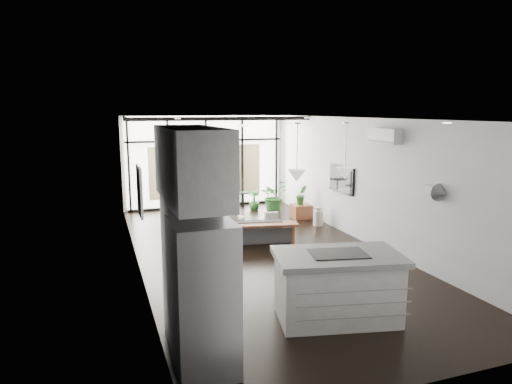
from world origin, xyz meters
TOP-DOWN VIEW (x-y plane):
  - floor at (0.00, 0.00)m, footprint 5.00×10.00m
  - ceiling at (0.00, 0.00)m, footprint 5.00×10.00m
  - wall_left at (-2.50, 0.00)m, footprint 0.02×10.00m
  - wall_right at (2.50, 0.00)m, footprint 0.02×10.00m
  - wall_back at (0.00, 5.00)m, footprint 5.00×0.02m
  - wall_front at (0.00, -5.00)m, footprint 5.00×0.02m
  - glazing at (0.00, 4.88)m, footprint 5.00×0.20m
  - skylight at (0.00, 4.00)m, footprint 4.70×1.90m
  - neighbour_building at (0.00, 4.95)m, footprint 3.50×0.02m
  - island at (-0.02, -3.26)m, footprint 1.97×1.41m
  - cooktop at (-0.02, -3.26)m, footprint 0.88×0.68m
  - fridge at (-2.10, -3.88)m, footprint 0.69×0.86m
  - appliance_column at (-2.08, -3.13)m, footprint 0.67×0.70m
  - upper_cabinets at (-2.12, -3.50)m, footprint 0.62×1.75m
  - pendant_left at (-0.40, -2.65)m, footprint 0.26×0.26m
  - pendant_right at (0.40, -2.65)m, footprint 0.26×0.26m
  - sofa at (0.07, 0.92)m, footprint 1.87×0.84m
  - console_bench at (0.22, 0.48)m, footprint 1.60×0.70m
  - pouf at (-0.01, 1.83)m, footprint 0.58×0.58m
  - crate at (2.12, 2.56)m, footprint 0.53×0.53m
  - plant_tall at (1.74, 3.65)m, footprint 1.16×1.20m
  - plant_med at (1.24, 3.99)m, footprint 0.57×0.67m
  - plant_crate at (2.12, 2.56)m, footprint 0.31×0.56m
  - milk_can at (2.18, 1.65)m, footprint 0.26×0.26m
  - bistro_set at (0.48, 4.58)m, footprint 1.53×0.77m
  - tv at (2.46, 1.00)m, footprint 0.05×1.10m
  - ac_unit at (2.38, -0.80)m, footprint 0.22×0.90m
  - framed_art at (-2.47, -0.50)m, footprint 0.04×0.70m

SIDE VIEW (x-z plane):
  - floor at x=0.00m, z-range 0.00..0.00m
  - plant_med at x=1.24m, z-range 0.00..0.33m
  - pouf at x=-0.01m, z-range 0.00..0.36m
  - crate at x=2.12m, z-range 0.00..0.38m
  - milk_can at x=2.18m, z-range 0.00..0.49m
  - console_bench at x=0.22m, z-range 0.00..0.50m
  - bistro_set at x=0.48m, z-range 0.00..0.70m
  - sofa at x=0.07m, z-range 0.00..0.71m
  - plant_tall at x=1.74m, z-range 0.00..0.72m
  - island at x=-0.02m, z-range 0.00..0.97m
  - plant_crate at x=2.12m, z-range 0.38..0.63m
  - fridge at x=-2.10m, z-range 0.00..1.77m
  - cooktop at x=-0.02m, z-range 0.97..0.99m
  - neighbour_building at x=0.00m, z-range 0.30..1.90m
  - tv at x=2.46m, z-range 0.98..1.62m
  - appliance_column at x=-2.08m, z-range 0.00..2.60m
  - wall_left at x=-2.50m, z-range 0.00..2.80m
  - wall_right at x=2.50m, z-range 0.00..2.80m
  - wall_back at x=0.00m, z-range 0.00..2.80m
  - wall_front at x=0.00m, z-range 0.00..2.80m
  - glazing at x=0.00m, z-range 0.00..2.80m
  - framed_art at x=-2.47m, z-range 1.10..2.00m
  - pendant_left at x=-0.40m, z-range 1.93..2.11m
  - pendant_right at x=0.40m, z-range 1.93..2.11m
  - upper_cabinets at x=-2.12m, z-range 1.92..2.78m
  - ac_unit at x=2.38m, z-range 2.30..2.60m
  - skylight at x=0.00m, z-range 2.74..2.80m
  - ceiling at x=0.00m, z-range 2.80..2.80m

